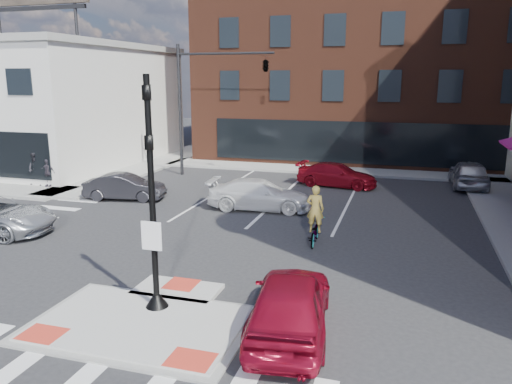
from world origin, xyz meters
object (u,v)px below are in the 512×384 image
(cyclist, at_px, (315,224))
(white_pickup, at_px, (259,195))
(bg_car_red, at_px, (337,175))
(pedestrian_b, at_px, (48,173))
(bg_car_silver, at_px, (469,174))
(red_sedan, at_px, (290,303))
(bg_car_dark, at_px, (125,187))
(pedestrian_a, at_px, (36,169))

(cyclist, bearing_deg, white_pickup, -53.87)
(white_pickup, bearing_deg, bg_car_red, -29.64)
(bg_car_red, bearing_deg, pedestrian_b, 117.69)
(white_pickup, height_order, bg_car_silver, bg_car_silver)
(red_sedan, distance_m, bg_car_silver, 19.78)
(white_pickup, relative_size, cyclist, 2.17)
(white_pickup, bearing_deg, bg_car_dark, 85.79)
(bg_car_silver, relative_size, bg_car_red, 1.02)
(pedestrian_a, relative_size, pedestrian_b, 1.22)
(bg_car_red, bearing_deg, red_sedan, -167.59)
(bg_car_dark, bearing_deg, cyclist, -122.01)
(bg_car_dark, bearing_deg, white_pickup, -99.52)
(cyclist, height_order, pedestrian_b, cyclist)
(bg_car_dark, distance_m, pedestrian_b, 5.44)
(pedestrian_a, bearing_deg, cyclist, -13.67)
(white_pickup, distance_m, bg_car_red, 6.72)
(white_pickup, relative_size, pedestrian_a, 2.56)
(red_sedan, height_order, bg_car_dark, red_sedan)
(bg_car_dark, relative_size, bg_car_red, 0.88)
(pedestrian_b, bearing_deg, cyclist, -19.42)
(red_sedan, xyz_separation_m, pedestrian_a, (-17.13, 11.75, 0.31))
(red_sedan, relative_size, pedestrian_a, 2.43)
(cyclist, bearing_deg, red_sedan, 92.67)
(pedestrian_b, bearing_deg, red_sedan, -37.48)
(pedestrian_a, bearing_deg, bg_car_dark, -5.66)
(pedestrian_b, bearing_deg, bg_car_dark, -11.88)
(white_pickup, bearing_deg, cyclist, -146.70)
(bg_car_red, height_order, pedestrian_b, pedestrian_b)
(bg_car_dark, height_order, bg_car_red, bg_car_dark)
(red_sedan, relative_size, bg_car_dark, 1.14)
(bg_car_red, relative_size, pedestrian_a, 2.40)
(red_sedan, bearing_deg, bg_car_red, -93.10)
(white_pickup, relative_size, bg_car_dark, 1.21)
(white_pickup, relative_size, pedestrian_b, 3.13)
(white_pickup, bearing_deg, red_sedan, -165.41)
(bg_car_silver, relative_size, pedestrian_a, 2.44)
(red_sedan, xyz_separation_m, pedestrian_b, (-16.36, 11.75, 0.14))
(red_sedan, distance_m, bg_car_red, 17.12)
(bg_car_dark, relative_size, bg_car_silver, 0.87)
(bg_car_silver, xyz_separation_m, bg_car_red, (-7.11, -1.82, -0.13))
(bg_car_red, xyz_separation_m, cyclist, (0.61, -10.32, 0.09))
(red_sedan, relative_size, pedestrian_b, 2.96)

